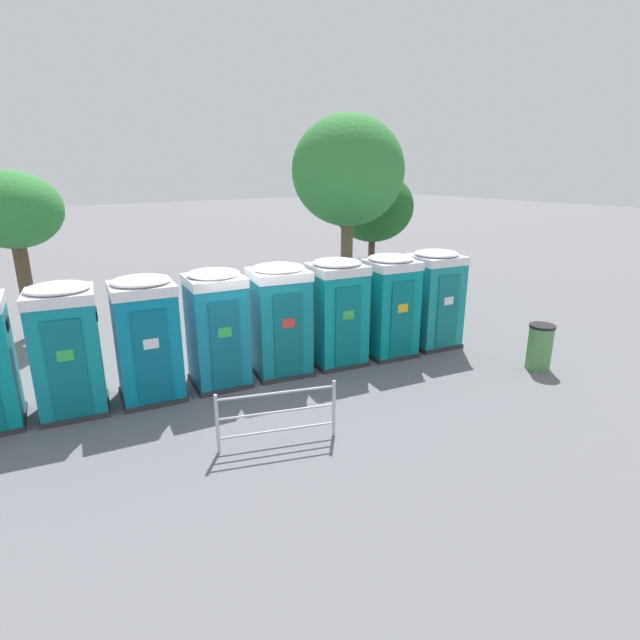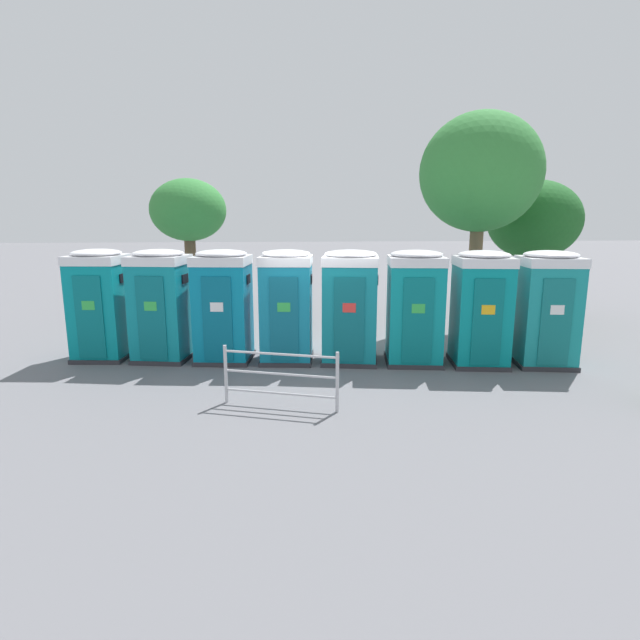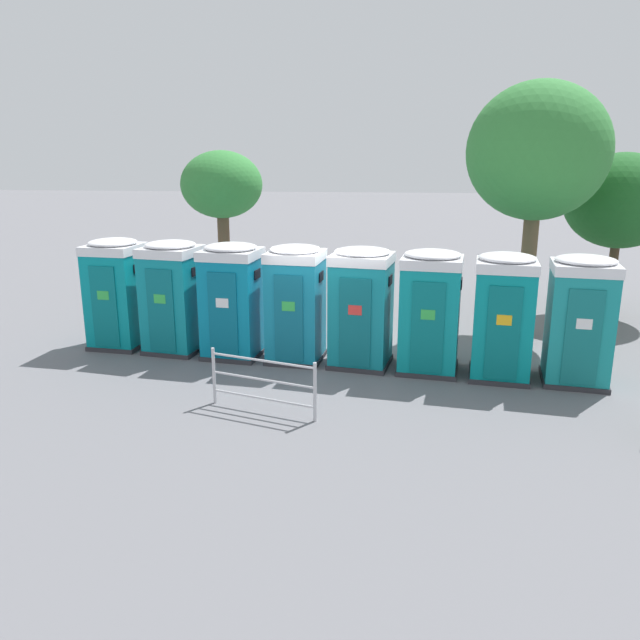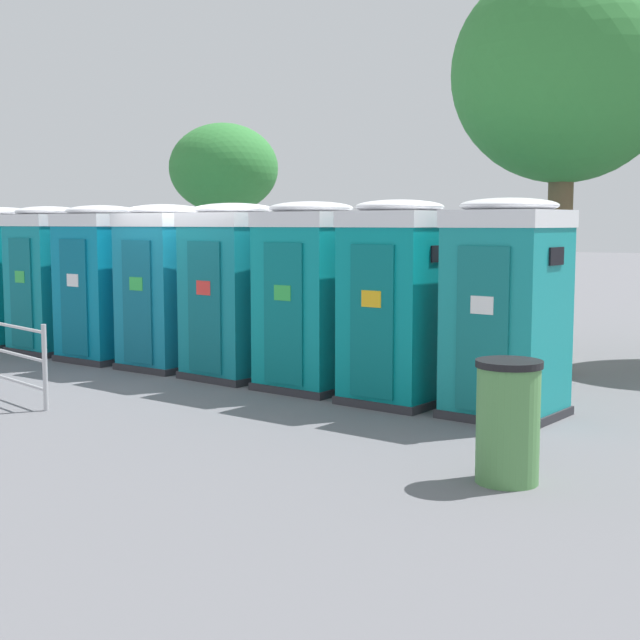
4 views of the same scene
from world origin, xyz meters
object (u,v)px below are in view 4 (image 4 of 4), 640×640
at_px(portapotty_2, 103,283).
at_px(trash_can, 508,421).
at_px(portapotty_7, 506,307).
at_px(event_barrier, 10,355).
at_px(portapotty_0, 4,276).
at_px(portapotty_4, 234,290).
at_px(portapotty_3, 165,286).
at_px(portapotty_6, 398,301).
at_px(street_tree_2, 564,75).
at_px(street_tree_0, 224,171).
at_px(portapotty_5, 311,295).
at_px(portapotty_1, 50,279).

relative_size(portapotty_2, trash_can, 2.36).
height_order(portapotty_7, event_barrier, portapotty_7).
relative_size(portapotty_0, portapotty_7, 1.00).
bearing_deg(portapotty_7, portapotty_0, 172.08).
relative_size(portapotty_0, portapotty_4, 1.00).
relative_size(portapotty_3, portapotty_7, 1.00).
height_order(portapotty_6, street_tree_2, street_tree_2).
xyz_separation_m(portapotty_7, street_tree_0, (-8.75, 6.67, 2.14)).
height_order(portapotty_3, portapotty_6, same).
bearing_deg(portapotty_6, portapotty_2, 171.88).
relative_size(portapotty_5, street_tree_2, 0.42).
bearing_deg(portapotty_5, portapotty_4, 171.26).
bearing_deg(portapotty_7, portapotty_1, 172.21).
bearing_deg(trash_can, portapotty_1, 158.21).
distance_m(portapotty_3, portapotty_5, 2.87).
bearing_deg(portapotty_7, portapotty_6, 174.71).
bearing_deg(portapotty_1, event_barrier, -50.82).
height_order(portapotty_3, portapotty_7, same).
xyz_separation_m(portapotty_2, portapotty_3, (1.43, -0.15, 0.00)).
distance_m(portapotty_1, trash_can, 10.14).
xyz_separation_m(portapotty_5, event_barrier, (-3.02, -2.50, -0.72)).
xyz_separation_m(portapotty_3, portapotty_7, (5.68, -0.80, -0.00)).
relative_size(street_tree_0, trash_can, 4.17).
relative_size(portapotty_3, trash_can, 2.36).
bearing_deg(portapotty_1, street_tree_0, 92.34).
bearing_deg(portapotty_5, portapotty_6, -10.43).
height_order(portapotty_1, street_tree_0, street_tree_0).
xyz_separation_m(portapotty_7, event_barrier, (-5.86, -2.11, -0.72)).
distance_m(portapotty_5, trash_can, 4.81).
height_order(portapotty_2, street_tree_0, street_tree_0).
xyz_separation_m(portapotty_5, portapotty_7, (2.84, -0.39, 0.00)).
relative_size(portapotty_0, portapotty_5, 1.00).
xyz_separation_m(portapotty_0, portapotty_4, (5.69, -0.77, -0.00)).
relative_size(portapotty_4, portapotty_7, 1.00).
xyz_separation_m(portapotty_0, portapotty_2, (2.84, -0.44, -0.00)).
xyz_separation_m(portapotty_2, event_barrier, (1.25, -3.05, -0.72)).
relative_size(portapotty_7, street_tree_0, 0.57).
bearing_deg(portapotty_5, portapotty_3, 171.87).
bearing_deg(portapotty_7, event_barrier, -160.20).
xyz_separation_m(portapotty_1, portapotty_4, (4.27, -0.56, -0.00)).
bearing_deg(street_tree_0, portapotty_2, -74.00).
relative_size(portapotty_4, street_tree_2, 0.42).
height_order(portapotty_2, portapotty_6, same).
xyz_separation_m(portapotty_7, street_tree_2, (-0.30, 3.42, 3.13)).
xyz_separation_m(portapotty_6, street_tree_0, (-7.32, 6.53, 2.14)).
xyz_separation_m(portapotty_5, street_tree_0, (-5.91, 6.28, 2.14)).
xyz_separation_m(portapotty_0, street_tree_0, (1.19, 5.28, 2.14)).
bearing_deg(portapotty_1, portapotty_7, -7.79).
bearing_deg(portapotty_7, portapotty_5, 172.14).
relative_size(portapotty_1, portapotty_7, 1.00).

